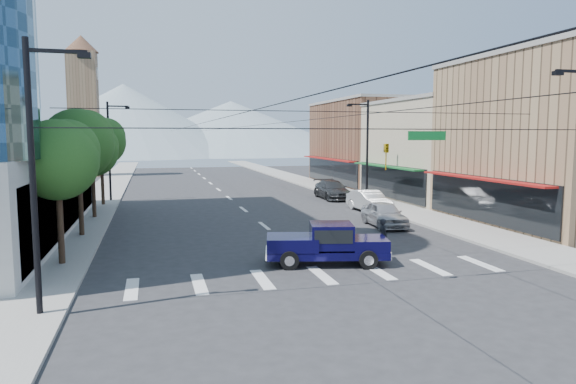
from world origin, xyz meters
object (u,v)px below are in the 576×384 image
Objects in this scene: pedestrian at (383,236)px; parked_car_far at (332,190)px; pickup_truck at (326,243)px; parked_car_mid at (369,201)px; parked_car_near at (384,214)px.

pedestrian is 0.30× the size of parked_car_far.
parked_car_mid is (8.78, 14.97, -0.16)m from pickup_truck.
parked_car_near is at bearing 63.79° from pickup_truck.
parked_car_far is (5.23, 22.13, -0.03)m from pedestrian.
pedestrian is 14.53m from parked_car_mid.
pickup_truck is 1.01× the size of parked_car_far.
pickup_truck is 1.17× the size of parked_car_mid.
pedestrian reaches higher than parked_car_mid.
pickup_truck is 3.36× the size of pedestrian.
pickup_truck reaches higher than parked_car_mid.
parked_car_far is at bearing -14.01° from pedestrian.
parked_car_near is at bearing -26.55° from pedestrian.
pedestrian is at bearing -114.01° from parked_car_mid.
parked_car_far is (1.80, 15.05, 0.04)m from parked_car_near.
pedestrian is 22.74m from parked_car_far.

